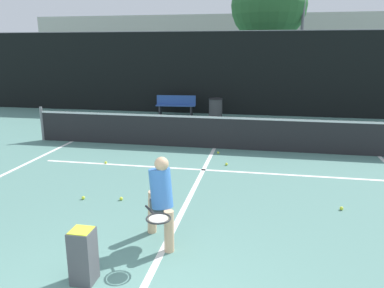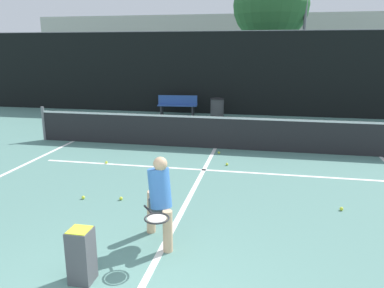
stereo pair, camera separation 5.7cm
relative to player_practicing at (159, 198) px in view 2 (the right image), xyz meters
The scene contains 17 objects.
court_service_line 3.64m from the player_practicing, 88.80° to the left, with size 8.25×0.10×0.01m, color white.
court_center_mark 2.15m from the player_practicing, 87.88° to the left, with size 0.10×7.18×0.01m, color white.
net 5.61m from the player_practicing, 89.24° to the left, with size 11.09×0.09×1.07m.
fence_back 11.62m from the player_practicing, 89.63° to the left, with size 24.00×0.06×3.58m.
player_practicing is the anchor object (origin of this frame).
tennis_ball_scattered_0 2.45m from the player_practicing, 145.38° to the left, with size 0.07×0.07×0.07m, color #D1E033.
tennis_ball_scattered_2 4.40m from the player_practicing, 124.25° to the left, with size 0.07×0.07×0.07m, color #D1E033.
tennis_ball_scattered_4 5.11m from the player_practicing, 87.15° to the left, with size 0.07×0.07×0.07m, color #D1E033.
tennis_ball_scattered_5 3.46m from the player_practicing, 31.13° to the left, with size 0.07×0.07×0.07m, color #D1E033.
tennis_ball_scattered_6 4.13m from the player_practicing, 81.74° to the left, with size 0.07×0.07×0.07m, color #D1E033.
tennis_ball_scattered_7 1.99m from the player_practicing, 129.83° to the left, with size 0.07×0.07×0.07m, color #D1E033.
ball_hopper 1.35m from the player_practicing, 121.93° to the right, with size 0.28×0.28×0.71m.
courtside_bench 11.10m from the player_practicing, 101.99° to the left, with size 1.74×0.54×0.86m.
trash_bin 10.63m from the player_practicing, 92.87° to the left, with size 0.59×0.59×0.82m.
parked_car 14.07m from the player_practicing, 79.80° to the left, with size 1.85×4.68×1.48m.
tree_west 17.41m from the player_practicing, 84.91° to the left, with size 4.06×4.06×7.15m.
building_far 26.98m from the player_practicing, 89.84° to the left, with size 36.00×2.40×5.46m, color #B2ADA3.
Camera 2 is at (1.38, -2.93, 2.84)m, focal length 35.00 mm.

